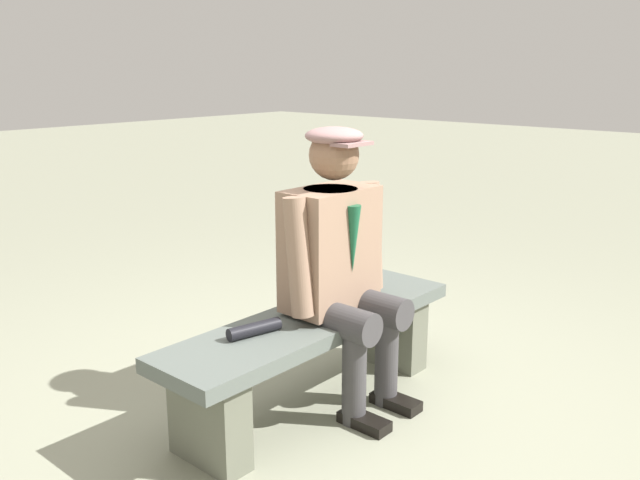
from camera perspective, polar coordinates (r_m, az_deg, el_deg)
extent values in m
plane|color=gray|center=(3.32, -0.56, -13.64)|extent=(30.00, 30.00, 0.00)
cube|color=#575F5A|center=(3.15, -0.58, -6.93)|extent=(1.61, 0.43, 0.07)
cube|color=#606353|center=(3.68, 6.00, -7.49)|extent=(0.14, 0.36, 0.38)
cube|color=#606353|center=(2.85, -9.27, -14.50)|extent=(0.14, 0.36, 0.38)
cube|color=#95745E|center=(3.13, 0.86, -0.69)|extent=(0.45, 0.26, 0.56)
cylinder|color=#1E2338|center=(3.07, 0.88, 3.80)|extent=(0.25, 0.25, 0.06)
cone|color=#195938|center=(3.03, 2.79, 0.07)|extent=(0.07, 0.07, 0.31)
sphere|color=#8C664C|center=(3.03, 1.19, 7.14)|extent=(0.22, 0.22, 0.22)
ellipsoid|color=gray|center=(3.02, 1.19, 8.73)|extent=(0.26, 0.26, 0.08)
cube|color=gray|center=(2.96, 2.70, 8.05)|extent=(0.18, 0.10, 0.02)
cylinder|color=#3D3B3E|center=(3.23, 3.93, -5.42)|extent=(0.15, 0.44, 0.15)
cylinder|color=#3D3B3E|center=(3.25, 5.59, -9.77)|extent=(0.11, 0.11, 0.47)
cube|color=black|center=(3.31, 6.36, -13.33)|extent=(0.10, 0.24, 0.05)
cylinder|color=#95745E|center=(3.29, 4.28, 0.38)|extent=(0.11, 0.15, 0.53)
cylinder|color=#3D3B3E|center=(3.05, 1.08, -6.62)|extent=(0.15, 0.44, 0.15)
cylinder|color=#3D3B3E|center=(3.07, 2.82, -11.23)|extent=(0.11, 0.11, 0.47)
cube|color=black|center=(3.13, 3.66, -14.97)|extent=(0.10, 0.24, 0.05)
cylinder|color=#95745E|center=(2.91, -1.80, -1.45)|extent=(0.10, 0.15, 0.53)
cylinder|color=black|center=(2.92, -5.52, -7.44)|extent=(0.25, 0.11, 0.06)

